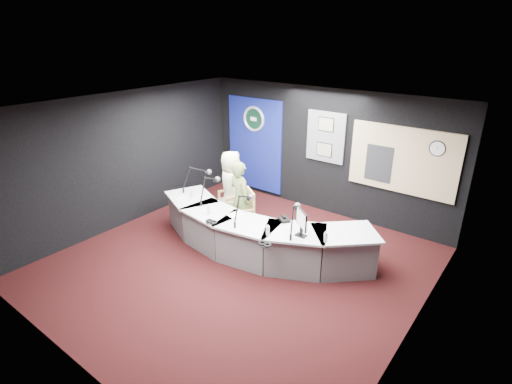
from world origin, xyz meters
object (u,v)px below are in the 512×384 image
Objects in this scene: armchair_right at (240,212)px; person_man at (231,187)px; person_woman at (240,199)px; armchair_left at (232,199)px; broadcast_desk at (254,234)px.

armchair_right is 0.76m from person_man.
person_woman is at bearing 179.66° from person_man.
person_woman reaches higher than armchair_left.
broadcast_desk is at bearing -177.38° from person_man.
armchair_left is at bearing -179.95° from armchair_right.
person_woman is (-0.63, 0.35, 0.41)m from broadcast_desk.
armchair_left is 0.77m from person_woman.
armchair_left is (-1.21, 0.76, 0.12)m from broadcast_desk.
broadcast_desk is 4.54× the size of armchair_left.
person_man is (0.00, 0.00, 0.30)m from armchair_left.
armchair_right is (0.58, -0.41, 0.02)m from armchair_left.
person_man is at bearing 0.00° from armchair_left.
broadcast_desk is at bearing 170.38° from person_woman.
person_woman is at bearing 150.72° from broadcast_desk.
person_man is at bearing -179.95° from armchair_right.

